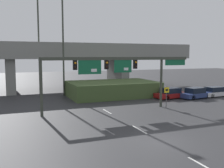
# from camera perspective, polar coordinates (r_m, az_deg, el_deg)

# --- Properties ---
(ground_plane) EXTENTS (160.00, 160.00, 0.00)m
(ground_plane) POSITION_cam_1_polar(r_m,az_deg,el_deg) (18.60, 10.30, -12.09)
(ground_plane) COLOR #2D2D30
(lane_markings) EXTENTS (0.14, 38.68, 0.01)m
(lane_markings) POSITION_cam_1_polar(r_m,az_deg,el_deg) (30.83, -3.46, -4.65)
(lane_markings) COLOR silver
(lane_markings) RESTS_ON ground
(signal_gantry) EXTENTS (16.59, 0.44, 5.66)m
(signal_gantry) POSITION_cam_1_polar(r_m,az_deg,el_deg) (27.38, 0.80, 3.76)
(signal_gantry) COLOR #383D33
(signal_gantry) RESTS_ON ground
(speed_limit_sign) EXTENTS (0.60, 0.11, 2.37)m
(speed_limit_sign) POSITION_cam_1_polar(r_m,az_deg,el_deg) (29.62, 11.78, -2.19)
(speed_limit_sign) COLOR #4C4C4C
(speed_limit_sign) RESTS_ON ground
(highway_light_pole_near) EXTENTS (0.70, 0.36, 17.18)m
(highway_light_pole_near) POSITION_cam_1_polar(r_m,az_deg,el_deg) (38.50, -10.63, 10.82)
(highway_light_pole_near) COLOR #383D33
(highway_light_pole_near) RESTS_ON ground
(highway_light_pole_far) EXTENTS (0.70, 0.36, 15.64)m
(highway_light_pole_far) POSITION_cam_1_polar(r_m,az_deg,el_deg) (41.00, -15.67, 9.34)
(highway_light_pole_far) COLOR #383D33
(highway_light_pole_far) RESTS_ON ground
(overpass_bridge) EXTENTS (43.06, 9.05, 7.80)m
(overpass_bridge) POSITION_cam_1_polar(r_m,az_deg,el_deg) (45.01, -9.61, 5.90)
(overpass_bridge) COLOR gray
(overpass_bridge) RESTS_ON ground
(grass_embankment) EXTENTS (12.29, 7.77, 2.10)m
(grass_embankment) POSITION_cam_1_polar(r_m,az_deg,el_deg) (37.52, 0.04, -1.07)
(grass_embankment) COLOR #42562D
(grass_embankment) RESTS_ON ground
(parked_sedan_near_right) EXTENTS (4.90, 2.44, 1.46)m
(parked_sedan_near_right) POSITION_cam_1_polar(r_m,az_deg,el_deg) (36.52, 12.75, -2.02)
(parked_sedan_near_right) COLOR maroon
(parked_sedan_near_right) RESTS_ON ground
(parked_sedan_mid_right) EXTENTS (4.80, 2.45, 1.48)m
(parked_sedan_mid_right) POSITION_cam_1_polar(r_m,az_deg,el_deg) (37.43, 17.79, -1.95)
(parked_sedan_mid_right) COLOR navy
(parked_sedan_mid_right) RESTS_ON ground
(parked_sedan_far_right) EXTENTS (4.67, 2.19, 1.40)m
(parked_sedan_far_right) POSITION_cam_1_polar(r_m,az_deg,el_deg) (40.01, 21.47, -1.62)
(parked_sedan_far_right) COLOR silver
(parked_sedan_far_right) RESTS_ON ground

